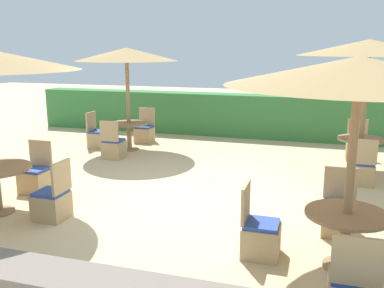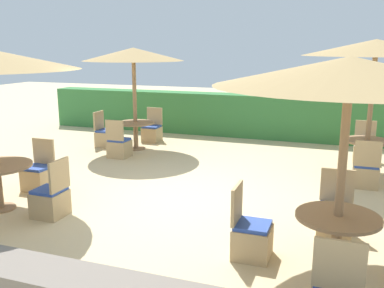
{
  "view_description": "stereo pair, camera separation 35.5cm",
  "coord_description": "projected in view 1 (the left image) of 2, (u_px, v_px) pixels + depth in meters",
  "views": [
    {
      "loc": [
        2.16,
        -6.51,
        2.6
      ],
      "look_at": [
        0.0,
        0.6,
        0.9
      ],
      "focal_mm": 40.0,
      "sensor_mm": 36.0,
      "label": 1
    },
    {
      "loc": [
        2.5,
        -6.4,
        2.6
      ],
      "look_at": [
        0.0,
        0.6,
        0.9
      ],
      "focal_mm": 40.0,
      "sensor_mm": 36.0,
      "label": 2
    }
  ],
  "objects": [
    {
      "name": "ground_plane",
      "position": [
        182.0,
        203.0,
        7.26
      ],
      "size": [
        40.0,
        40.0,
        0.0
      ],
      "primitive_type": "plane",
      "color": "#D1BA8C"
    },
    {
      "name": "round_table_front_right",
      "position": [
        346.0,
        226.0,
        5.04
      ],
      "size": [
        0.97,
        0.97,
        0.7
      ],
      "color": "#93704C",
      "rests_on": "ground_plane"
    },
    {
      "name": "parasol_back_right",
      "position": [
        369.0,
        48.0,
        8.58
      ],
      "size": [
        2.88,
        2.88,
        2.74
      ],
      "color": "#93704C",
      "rests_on": "ground_plane"
    },
    {
      "name": "patio_chair_back_right_north",
      "position": [
        356.0,
        149.0,
        10.02
      ],
      "size": [
        0.46,
        0.46,
        0.93
      ],
      "rotation": [
        0.0,
        0.0,
        3.14
      ],
      "color": "tan",
      "rests_on": "ground_plane"
    },
    {
      "name": "patio_chair_front_right_west",
      "position": [
        260.0,
        236.0,
        5.4
      ],
      "size": [
        0.46,
        0.46,
        0.93
      ],
      "rotation": [
        0.0,
        0.0,
        -1.57
      ],
      "color": "tan",
      "rests_on": "ground_plane"
    },
    {
      "name": "patio_chair_back_right_south",
      "position": [
        361.0,
        171.0,
        8.21
      ],
      "size": [
        0.46,
        0.46,
        0.93
      ],
      "color": "tan",
      "rests_on": "ground_plane"
    },
    {
      "name": "hedge_row",
      "position": [
        244.0,
        115.0,
        12.56
      ],
      "size": [
        13.0,
        0.7,
        1.23
      ],
      "primitive_type": "cube",
      "color": "#387A3D",
      "rests_on": "ground_plane"
    },
    {
      "name": "patio_chair_back_left_west",
      "position": [
        98.0,
        138.0,
        11.23
      ],
      "size": [
        0.46,
        0.46,
        0.93
      ],
      "rotation": [
        0.0,
        0.0,
        -1.57
      ],
      "color": "tan",
      "rests_on": "ground_plane"
    },
    {
      "name": "round_table_back_right",
      "position": [
        361.0,
        146.0,
        9.03
      ],
      "size": [
        0.97,
        0.97,
        0.71
      ],
      "color": "#93704C",
      "rests_on": "ground_plane"
    },
    {
      "name": "patio_chair_front_left_east",
      "position": [
        52.0,
        203.0,
        6.55
      ],
      "size": [
        0.46,
        0.46,
        0.93
      ],
      "rotation": [
        0.0,
        0.0,
        1.57
      ],
      "color": "tan",
      "rests_on": "ground_plane"
    },
    {
      "name": "patio_chair_back_left_north",
      "position": [
        145.0,
        133.0,
        11.88
      ],
      "size": [
        0.46,
        0.46,
        0.93
      ],
      "rotation": [
        0.0,
        0.0,
        3.14
      ],
      "color": "tan",
      "rests_on": "ground_plane"
    },
    {
      "name": "parasol_front_right",
      "position": [
        359.0,
        72.0,
        4.64
      ],
      "size": [
        2.95,
        2.95,
        2.5
      ],
      "color": "#93704C",
      "rests_on": "ground_plane"
    },
    {
      "name": "patio_chair_front_left_north",
      "position": [
        36.0,
        178.0,
        7.77
      ],
      "size": [
        0.46,
        0.46,
        0.93
      ],
      "rotation": [
        0.0,
        0.0,
        3.14
      ],
      "color": "tan",
      "rests_on": "ground_plane"
    },
    {
      "name": "patio_chair_back_left_south",
      "position": [
        114.0,
        147.0,
        10.14
      ],
      "size": [
        0.46,
        0.46,
        0.93
      ],
      "color": "tan",
      "rests_on": "ground_plane"
    },
    {
      "name": "patio_chair_front_right_north",
      "position": [
        339.0,
        216.0,
        6.03
      ],
      "size": [
        0.46,
        0.46,
        0.93
      ],
      "rotation": [
        0.0,
        0.0,
        3.14
      ],
      "color": "tan",
      "rests_on": "ground_plane"
    },
    {
      "name": "parasol_back_left",
      "position": [
        126.0,
        55.0,
        10.5
      ],
      "size": [
        2.52,
        2.52,
        2.57
      ],
      "color": "#93704C",
      "rests_on": "ground_plane"
    },
    {
      "name": "round_table_back_left",
      "position": [
        129.0,
        129.0,
        10.91
      ],
      "size": [
        0.96,
        0.96,
        0.71
      ],
      "color": "#93704C",
      "rests_on": "ground_plane"
    }
  ]
}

